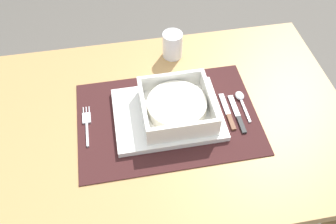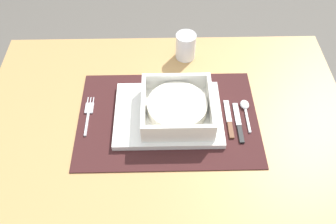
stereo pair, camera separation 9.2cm
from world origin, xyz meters
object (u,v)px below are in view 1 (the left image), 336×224
object	(u,v)px
dining_table	(166,142)
butter_knife	(238,116)
fork	(87,123)
drinking_glass	(172,46)
porridge_bowl	(177,107)
spoon	(241,99)
bread_knife	(228,114)

from	to	relation	value
dining_table	butter_knife	xyz separation A→B (m)	(0.19, -0.03, 0.12)
dining_table	fork	size ratio (longest dim) A/B	7.59
dining_table	drinking_glass	bearing A→B (deg)	75.14
porridge_bowl	butter_knife	xyz separation A→B (m)	(0.16, -0.03, -0.04)
dining_table	spoon	size ratio (longest dim) A/B	9.16
porridge_bowl	bread_knife	xyz separation A→B (m)	(0.14, -0.02, -0.04)
porridge_bowl	dining_table	bearing A→B (deg)	179.65
drinking_glass	dining_table	bearing A→B (deg)	-104.86
butter_knife	porridge_bowl	bearing A→B (deg)	172.60
porridge_bowl	drinking_glass	size ratio (longest dim) A/B	2.23
butter_knife	bread_knife	world-z (taller)	same
fork	porridge_bowl	bearing A→B (deg)	-7.60
porridge_bowl	drinking_glass	bearing A→B (deg)	81.88
dining_table	bread_knife	bearing A→B (deg)	-6.18
porridge_bowl	fork	distance (m)	0.24
dining_table	drinking_glass	xyz separation A→B (m)	(0.06, 0.24, 0.15)
dining_table	drinking_glass	distance (m)	0.29
fork	spoon	xyz separation A→B (m)	(0.42, 0.01, 0.00)
porridge_bowl	drinking_glass	world-z (taller)	drinking_glass
bread_knife	fork	bearing A→B (deg)	178.21
spoon	butter_knife	bearing A→B (deg)	-110.83
porridge_bowl	fork	bearing A→B (deg)	175.47
porridge_bowl	fork	size ratio (longest dim) A/B	1.39
fork	bread_knife	size ratio (longest dim) A/B	1.03
porridge_bowl	spoon	size ratio (longest dim) A/B	1.68
spoon	bread_knife	xyz separation A→B (m)	(-0.05, -0.04, -0.00)
bread_knife	dining_table	bearing A→B (deg)	177.63
fork	drinking_glass	size ratio (longest dim) A/B	1.60
porridge_bowl	spoon	distance (m)	0.19
drinking_glass	bread_knife	bearing A→B (deg)	-68.55
bread_knife	spoon	bearing A→B (deg)	45.56
butter_knife	drinking_glass	size ratio (longest dim) A/B	1.60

